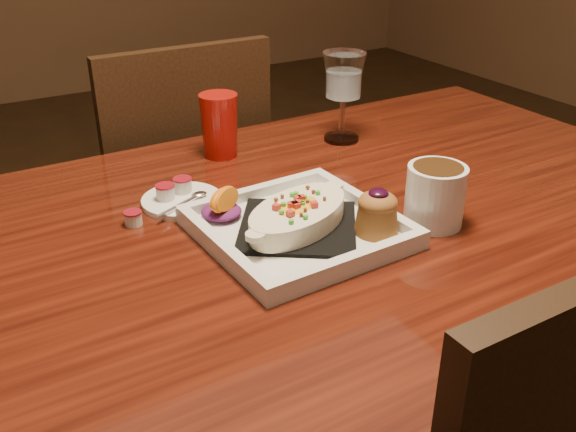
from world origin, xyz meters
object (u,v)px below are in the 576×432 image
table (311,269)px  chair_far (178,204)px  plate (305,221)px  saucer (180,198)px  red_tumbler (219,126)px  goblet (344,80)px  coffee_mug (436,192)px

table → chair_far: chair_far is taller
table → plate: plate is taller
table → chair_far: 0.65m
table → chair_far: (-0.00, 0.63, -0.15)m
plate → saucer: plate is taller
chair_far → red_tumbler: chair_far is taller
chair_far → goblet: (0.25, -0.36, 0.37)m
chair_far → plate: 0.72m
red_tumbler → saucer: bearing=-133.7°
table → saucer: (-0.16, 0.16, 0.11)m
coffee_mug → chair_far: bearing=79.0°
table → goblet: 0.43m
chair_far → goblet: bearing=124.8°
table → red_tumbler: size_ratio=11.91×
plate → coffee_mug: coffee_mug is taller
saucer → red_tumbler: red_tumbler is taller
plate → coffee_mug: size_ratio=2.30×
red_tumbler → chair_far: bearing=88.0°
chair_far → red_tumbler: bearing=88.0°
plate → chair_far: bearing=84.5°
coffee_mug → goblet: goblet is taller
table → saucer: saucer is taller
coffee_mug → table: bearing=122.6°
saucer → table: bearing=-45.2°
coffee_mug → red_tumbler: size_ratio=1.01×
chair_far → plate: chair_far is taller
table → saucer: bearing=134.8°
chair_far → coffee_mug: chair_far is taller
plate → saucer: (-0.12, 0.20, -0.02)m
table → chair_far: bearing=90.0°
table → goblet: (0.25, 0.27, 0.23)m
chair_far → saucer: chair_far is taller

